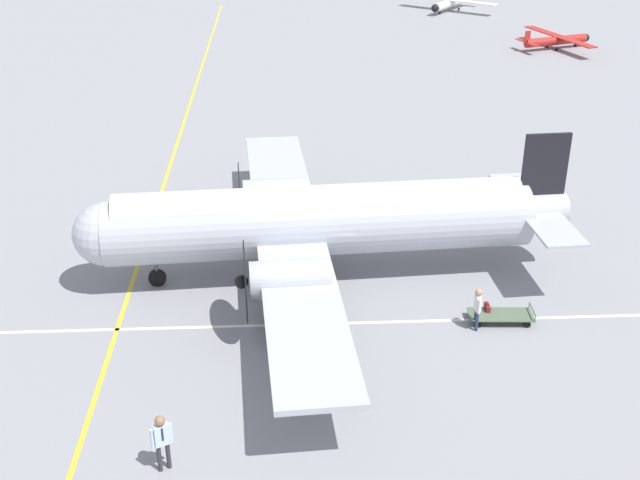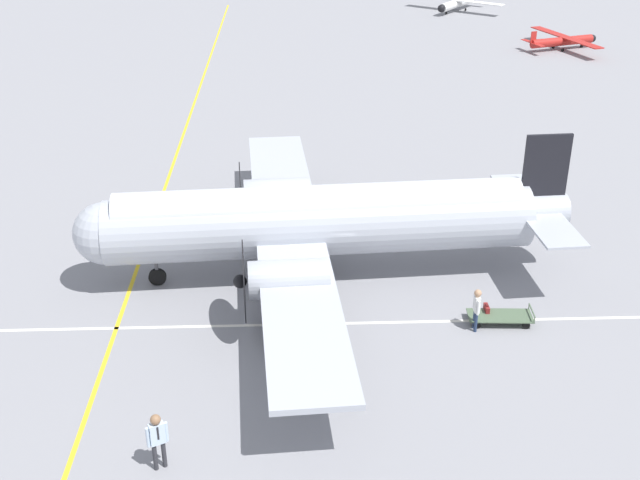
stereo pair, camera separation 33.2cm
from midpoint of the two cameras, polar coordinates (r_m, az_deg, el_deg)
ground_plane at (r=32.57m, az=-0.29°, el=-2.60°), size 300.00×300.00×0.00m
apron_line_eastwest at (r=33.14m, az=-13.45°, el=-2.84°), size 120.00×0.16×0.01m
apron_line_northsouth at (r=29.50m, az=0.03°, el=-5.97°), size 0.16×120.00×0.01m
airliner_main at (r=31.38m, az=-1.04°, el=1.36°), size 22.29×19.46×5.73m
crew_foreground at (r=23.18m, az=-11.61°, el=-13.58°), size 0.37×0.58×1.85m
passenger_boarding at (r=29.20m, az=10.83°, el=-4.53°), size 0.57×0.27×1.66m
suitcase_near_door at (r=30.35m, az=11.47°, el=-4.96°), size 0.47×0.15×0.58m
baggage_cart at (r=30.18m, az=12.45°, el=-5.25°), size 1.11×2.39×0.56m
light_aircraft_distant at (r=87.20m, az=9.12°, el=16.33°), size 7.77×8.84×1.99m
light_aircraft_taxiing at (r=72.41m, az=16.42°, el=13.49°), size 8.67×6.65×1.76m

